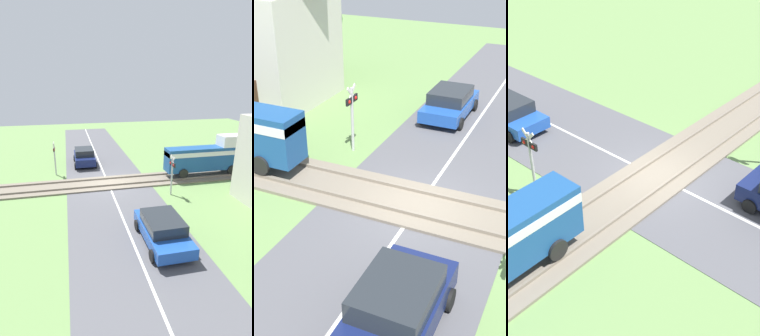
{
  "view_description": "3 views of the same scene",
  "coord_description": "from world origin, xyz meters",
  "views": [
    {
      "loc": [
        18.97,
        -2.82,
        7.84
      ],
      "look_at": [
        0.0,
        1.44,
        1.2
      ],
      "focal_mm": 28.0,
      "sensor_mm": 36.0,
      "label": 1
    },
    {
      "loc": [
        -12.83,
        -4.4,
        8.87
      ],
      "look_at": [
        0.0,
        1.44,
        1.2
      ],
      "focal_mm": 50.0,
      "sensor_mm": 36.0,
      "label": 2
    },
    {
      "loc": [
        -9.95,
        12.71,
        11.53
      ],
      "look_at": [
        0.0,
        1.44,
        1.2
      ],
      "focal_mm": 50.0,
      "sensor_mm": 36.0,
      "label": 3
    }
  ],
  "objects": [
    {
      "name": "ground_plane",
      "position": [
        0.0,
        0.0,
        0.0
      ],
      "size": [
        60.0,
        60.0,
        0.0
      ],
      "primitive_type": "plane",
      "color": "#66894C"
    },
    {
      "name": "road_surface",
      "position": [
        0.0,
        0.0,
        0.01
      ],
      "size": [
        48.0,
        6.4,
        0.02
      ],
      "color": "#515156",
      "rests_on": "ground_plane"
    },
    {
      "name": "crossing_signal_east_approach",
      "position": [
        2.98,
        4.05,
        1.86
      ],
      "size": [
        0.9,
        0.18,
        2.89
      ],
      "color": "#B7B7B7",
      "rests_on": "ground_plane"
    },
    {
      "name": "track_bed",
      "position": [
        0.0,
        0.0,
        0.07
      ],
      "size": [
        2.8,
        48.0,
        0.24
      ],
      "color": "#756B5B",
      "rests_on": "ground_plane"
    },
    {
      "name": "car_far_side",
      "position": [
        8.3,
        1.44,
        0.76
      ],
      "size": [
        4.12,
        2.06,
        1.43
      ],
      "color": "#1E4CA8",
      "rests_on": "ground_plane"
    }
  ]
}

